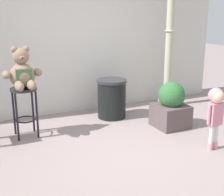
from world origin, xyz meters
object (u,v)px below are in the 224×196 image
trash_bin (112,98)px  planter_with_shrub (171,106)px  teddy_bear (22,73)px  lamppost (168,56)px  child_walking (216,105)px  bar_stool_with_teddy (24,102)px

trash_bin → planter_with_shrub: (0.68, -0.89, -0.00)m
teddy_bear → trash_bin: (1.61, 0.26, -0.66)m
trash_bin → lamppost: 1.53m
teddy_bear → planter_with_shrub: size_ratio=0.81×
teddy_bear → child_walking: bearing=-35.4°
child_walking → trash_bin: child_walking is taller
child_walking → planter_with_shrub: size_ratio=1.15×
trash_bin → teddy_bear: bearing=-171.0°
trash_bin → lamppost: bearing=6.9°
bar_stool_with_teddy → child_walking: 2.84m
teddy_bear → child_walking: 2.85m
bar_stool_with_teddy → planter_with_shrub: 2.40m
lamppost → trash_bin: bearing=-173.1°
child_walking → lamppost: lamppost is taller
bar_stool_with_teddy → trash_bin: (1.61, 0.23, -0.20)m
teddy_bear → trash_bin: teddy_bear is taller
child_walking → lamppost: (0.67, 2.06, 0.39)m
bar_stool_with_teddy → lamppost: bearing=7.5°
bar_stool_with_teddy → child_walking: child_walking is taller
child_walking → trash_bin: 2.04m
teddy_bear → trash_bin: 1.76m
teddy_bear → planter_with_shrub: bearing=-15.3°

